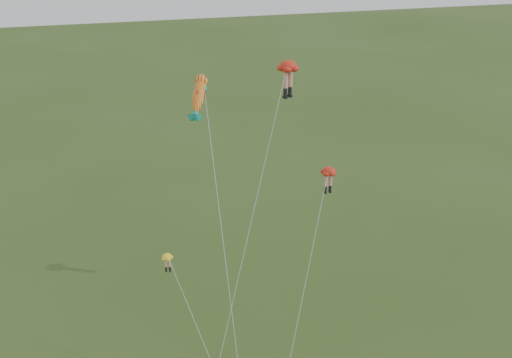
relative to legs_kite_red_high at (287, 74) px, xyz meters
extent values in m
ellipsoid|color=red|center=(0.12, 0.12, 0.49)|extent=(2.03, 2.03, 0.75)
cylinder|color=tan|center=(-0.09, 0.02, -0.40)|extent=(0.34, 0.34, 1.15)
cylinder|color=black|center=(-0.09, 0.02, -1.26)|extent=(0.26, 0.26, 0.58)
cube|color=black|center=(-0.09, 0.02, -1.64)|extent=(0.32, 0.38, 0.17)
cylinder|color=tan|center=(0.32, 0.23, -0.40)|extent=(0.34, 0.34, 1.15)
cylinder|color=black|center=(0.32, 0.23, -1.26)|extent=(0.26, 0.26, 0.58)
cube|color=black|center=(0.32, 0.23, -1.64)|extent=(0.32, 0.38, 0.17)
cylinder|color=silver|center=(-3.78, -3.99, -9.30)|extent=(7.84, 8.26, 20.33)
ellipsoid|color=red|center=(3.76, 0.71, -7.90)|extent=(1.30, 1.30, 0.63)
cylinder|color=tan|center=(3.57, 0.70, -8.65)|extent=(0.28, 0.28, 0.97)
cylinder|color=black|center=(3.57, 0.70, -9.37)|extent=(0.22, 0.22, 0.48)
cube|color=black|center=(3.57, 0.70, -9.68)|extent=(0.17, 0.29, 0.14)
cylinder|color=tan|center=(3.95, 0.71, -8.65)|extent=(0.28, 0.28, 0.97)
cylinder|color=black|center=(3.95, 0.71, -9.37)|extent=(0.22, 0.22, 0.48)
cube|color=black|center=(3.95, 0.71, -9.68)|extent=(0.17, 0.29, 0.14)
cylinder|color=silver|center=(0.79, -3.38, -13.53)|extent=(5.97, 8.21, 11.89)
ellipsoid|color=yellow|center=(-9.10, -2.40, -11.31)|extent=(0.96, 0.96, 0.41)
cylinder|color=tan|center=(-9.23, -2.38, -11.80)|extent=(0.18, 0.18, 0.63)
cylinder|color=black|center=(-9.23, -2.38, -12.27)|extent=(0.14, 0.14, 0.32)
cube|color=black|center=(-9.23, -2.38, -12.47)|extent=(0.13, 0.20, 0.09)
cylinder|color=tan|center=(-8.98, -2.42, -11.80)|extent=(0.18, 0.18, 0.63)
cylinder|color=black|center=(-8.98, -2.42, -12.27)|extent=(0.14, 0.14, 0.32)
cube|color=black|center=(-8.98, -2.42, -12.47)|extent=(0.13, 0.20, 0.09)
cylinder|color=silver|center=(-7.77, -5.43, -15.28)|extent=(2.70, 6.09, 8.37)
ellipsoid|color=gold|center=(-5.90, 0.56, -1.03)|extent=(2.00, 2.91, 2.69)
sphere|color=gold|center=(-5.90, 0.56, -1.03)|extent=(1.36, 1.53, 1.27)
cone|color=#158E79|center=(-5.90, 0.56, -1.03)|extent=(1.14, 1.38, 1.21)
cone|color=#158E79|center=(-5.90, 0.56, -1.03)|extent=(1.14, 1.38, 1.21)
cone|color=#158E79|center=(-5.90, 0.56, -1.03)|extent=(0.65, 0.77, 0.68)
cone|color=#158E79|center=(-5.90, 0.56, -1.03)|extent=(0.65, 0.77, 0.68)
cone|color=#AC1218|center=(-5.90, 0.56, -1.03)|extent=(0.68, 0.79, 0.67)
cylinder|color=silver|center=(-5.75, -4.24, -10.25)|extent=(0.34, 9.62, 18.44)
camera|label=1|loc=(-12.35, -35.43, 9.67)|focal=40.00mm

